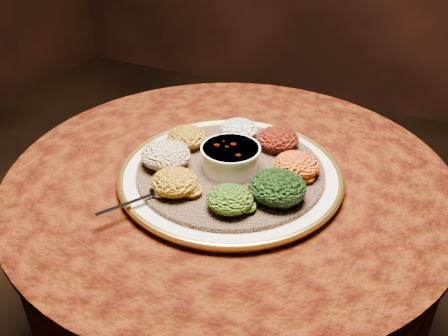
% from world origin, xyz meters
% --- Properties ---
extents(table, '(0.96, 0.96, 0.73)m').
position_xyz_m(table, '(0.00, 0.00, 0.55)').
color(table, black).
rests_on(table, ground).
extents(platter, '(0.52, 0.52, 0.02)m').
position_xyz_m(platter, '(0.01, -0.02, 0.75)').
color(platter, beige).
rests_on(platter, table).
extents(injera, '(0.47, 0.47, 0.01)m').
position_xyz_m(injera, '(0.01, -0.02, 0.76)').
color(injera, brown).
rests_on(injera, platter).
extents(stew_bowl, '(0.12, 0.12, 0.05)m').
position_xyz_m(stew_bowl, '(0.01, -0.02, 0.79)').
color(stew_bowl, silver).
rests_on(stew_bowl, injera).
extents(spoon, '(0.09, 0.13, 0.01)m').
position_xyz_m(spoon, '(-0.08, -0.17, 0.77)').
color(spoon, silver).
rests_on(spoon, injera).
extents(portion_ayib, '(0.09, 0.08, 0.04)m').
position_xyz_m(portion_ayib, '(-0.03, 0.10, 0.78)').
color(portion_ayib, white).
rests_on(portion_ayib, injera).
extents(portion_kitfo, '(0.09, 0.09, 0.05)m').
position_xyz_m(portion_kitfo, '(0.07, 0.10, 0.78)').
color(portion_kitfo, black).
rests_on(portion_kitfo, injera).
extents(portion_tikil, '(0.09, 0.09, 0.04)m').
position_xyz_m(portion_tikil, '(0.14, 0.01, 0.78)').
color(portion_tikil, '#AB620E').
rests_on(portion_tikil, injera).
extents(portion_gomen, '(0.11, 0.11, 0.05)m').
position_xyz_m(portion_gomen, '(0.13, -0.08, 0.79)').
color(portion_gomen, black).
rests_on(portion_gomen, injera).
extents(portion_mixveg, '(0.09, 0.08, 0.04)m').
position_xyz_m(portion_mixveg, '(0.07, -0.15, 0.78)').
color(portion_mixveg, '#A3430A').
rests_on(portion_mixveg, injera).
extents(portion_kik, '(0.09, 0.09, 0.04)m').
position_xyz_m(portion_kik, '(-0.05, -0.14, 0.78)').
color(portion_kik, '#A2720E').
rests_on(portion_kik, injera).
extents(portion_timatim, '(0.10, 0.10, 0.05)m').
position_xyz_m(portion_timatim, '(-0.11, -0.07, 0.79)').
color(portion_timatim, maroon).
rests_on(portion_timatim, injera).
extents(portion_shiro, '(0.09, 0.09, 0.04)m').
position_xyz_m(portion_shiro, '(-0.11, 0.02, 0.78)').
color(portion_shiro, '#9F6A13').
rests_on(portion_shiro, injera).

